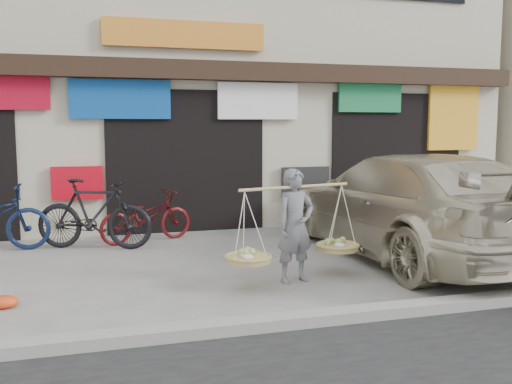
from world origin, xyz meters
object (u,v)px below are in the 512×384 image
object	(u,v)px
bike_1	(94,214)
bike_2	(146,217)
street_vendor	(295,231)
suv	(407,204)

from	to	relation	value
bike_1	bike_2	distance (m)	0.95
street_vendor	suv	xyz separation A→B (m)	(2.22, 0.95, 0.13)
street_vendor	suv	world-z (taller)	suv
bike_2	bike_1	bearing A→B (deg)	92.82
street_vendor	bike_1	bearing A→B (deg)	118.60
street_vendor	suv	bearing A→B (deg)	10.10
street_vendor	suv	distance (m)	2.41
bike_1	bike_2	xyz separation A→B (m)	(0.87, 0.34, -0.14)
street_vendor	bike_2	world-z (taller)	street_vendor
bike_2	suv	bearing A→B (deg)	-138.07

